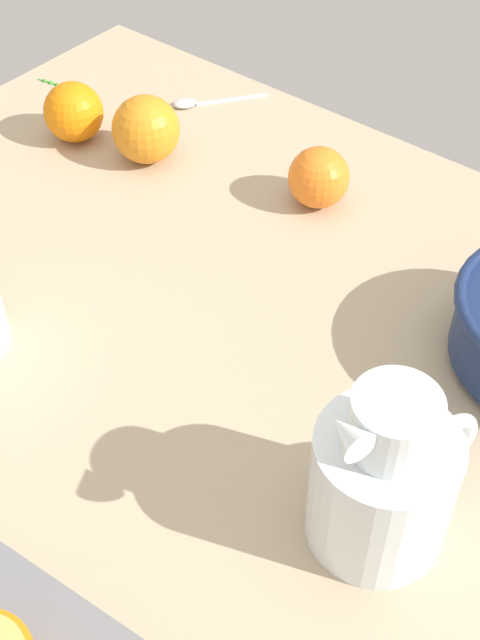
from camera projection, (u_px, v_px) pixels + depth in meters
ground_plane at (222, 374)px, 86.23cm from camera, size 117.37×90.63×3.00cm
juice_pitcher at (382, 486)px, 68.08cm from camera, size 11.61×15.40×17.37cm
loose_orange_0 at (146, 129)px, 107.01cm from camera, size 8.58×8.58×8.58cm
loose_orange_1 at (319, 177)px, 100.96cm from camera, size 7.34×7.34×7.34cm
loose_orange_3 at (74, 112)px, 110.60cm from camera, size 7.76×7.76×7.76cm
spoon at (204, 101)px, 118.92cm from camera, size 9.21×11.67×1.00cm
herb_sprig_0 at (58, 84)px, 122.48cm from camera, size 6.69×1.52×0.93cm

